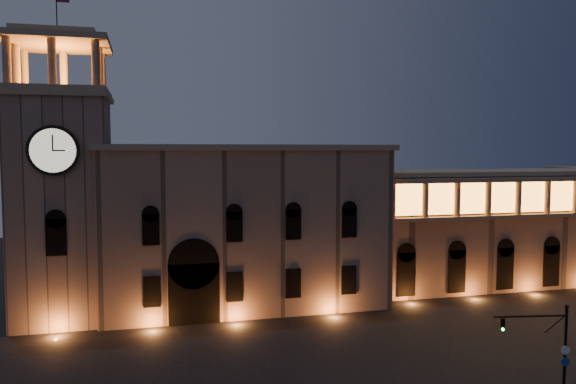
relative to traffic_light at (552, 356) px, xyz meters
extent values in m
plane|color=black|center=(-13.08, 8.23, -3.72)|extent=(160.00, 160.00, 0.00)
cube|color=#886C59|center=(-15.08, 30.23, 4.78)|extent=(30.00, 12.00, 17.00)
cube|color=gray|center=(-15.08, 30.23, 13.58)|extent=(30.80, 12.80, 0.60)
cube|color=black|center=(-21.08, 24.83, -0.72)|extent=(5.00, 1.40, 6.00)
cylinder|color=black|center=(-21.08, 24.83, 2.28)|extent=(5.00, 1.40, 5.00)
cube|color=#FF9732|center=(-21.08, 24.63, -0.92)|extent=(4.20, 0.20, 5.00)
cube|color=#886C59|center=(-33.58, 29.23, 7.28)|extent=(9.00, 9.00, 22.00)
cube|color=gray|center=(-33.58, 29.23, 18.53)|extent=(9.80, 9.80, 0.50)
cylinder|color=black|center=(-33.58, 24.55, 13.28)|extent=(4.60, 0.35, 4.60)
cylinder|color=beige|center=(-33.58, 24.41, 13.28)|extent=(4.00, 0.12, 4.00)
cube|color=gray|center=(-33.58, 29.23, 19.03)|extent=(9.40, 9.40, 0.50)
cube|color=#FF9732|center=(-33.58, 29.23, 19.33)|extent=(6.80, 6.80, 0.15)
cylinder|color=gray|center=(-37.38, 25.43, 21.38)|extent=(0.76, 0.76, 4.20)
cylinder|color=gray|center=(-33.58, 25.43, 21.38)|extent=(0.76, 0.76, 4.20)
cylinder|color=gray|center=(-29.78, 25.43, 21.38)|extent=(0.76, 0.76, 4.20)
cylinder|color=gray|center=(-37.38, 33.03, 21.38)|extent=(0.76, 0.76, 4.20)
cylinder|color=gray|center=(-33.58, 33.03, 21.38)|extent=(0.76, 0.76, 4.20)
cylinder|color=gray|center=(-29.78, 33.03, 21.38)|extent=(0.76, 0.76, 4.20)
cylinder|color=gray|center=(-37.38, 29.23, 21.38)|extent=(0.76, 0.76, 4.20)
cylinder|color=gray|center=(-29.78, 29.23, 21.38)|extent=(0.76, 0.76, 4.20)
cube|color=gray|center=(-33.58, 29.23, 23.78)|extent=(9.80, 9.80, 0.60)
cube|color=gray|center=(-33.58, 29.23, 24.38)|extent=(7.50, 7.50, 0.60)
cylinder|color=black|center=(-33.58, 29.23, 26.68)|extent=(0.10, 0.10, 4.00)
cube|color=#836754|center=(18.92, 32.23, 3.28)|extent=(40.00, 10.00, 14.00)
cube|color=gray|center=(18.92, 32.23, 10.53)|extent=(40.60, 10.60, 0.50)
cube|color=gray|center=(18.92, 26.73, 5.58)|extent=(40.00, 1.20, 0.40)
cube|color=gray|center=(18.92, 26.73, 9.88)|extent=(40.00, 1.40, 0.50)
cube|color=#FF9732|center=(18.92, 27.28, 7.78)|extent=(38.00, 0.15, 3.60)
cylinder|color=gray|center=(0.92, 26.73, 7.78)|extent=(0.70, 0.70, 4.00)
cylinder|color=gray|center=(4.92, 26.73, 7.78)|extent=(0.70, 0.70, 4.00)
cylinder|color=gray|center=(8.92, 26.73, 7.78)|extent=(0.70, 0.70, 4.00)
cylinder|color=gray|center=(12.92, 26.73, 7.78)|extent=(0.70, 0.70, 4.00)
cylinder|color=gray|center=(16.92, 26.73, 7.78)|extent=(0.70, 0.70, 4.00)
cylinder|color=gray|center=(20.92, 26.73, 7.78)|extent=(0.70, 0.70, 4.00)
cylinder|color=gray|center=(24.92, 26.73, 7.78)|extent=(0.70, 0.70, 4.00)
cylinder|color=black|center=(0.86, -0.14, -0.30)|extent=(0.20, 0.20, 6.84)
sphere|color=black|center=(0.86, -0.14, 3.22)|extent=(0.27, 0.27, 0.27)
cylinder|color=black|center=(-1.55, 0.28, 2.64)|extent=(4.84, 0.96, 0.12)
cube|color=black|center=(-3.38, 0.60, 2.15)|extent=(0.34, 0.32, 0.83)
cylinder|color=#0CE53F|center=(-3.41, 0.44, 1.87)|extent=(0.19, 0.11, 0.18)
cylinder|color=silver|center=(0.78, -0.27, 0.39)|extent=(0.58, 0.14, 0.59)
cylinder|color=navy|center=(0.78, -0.27, -0.39)|extent=(0.58, 0.14, 0.59)
camera|label=1|loc=(-25.31, -30.25, 13.31)|focal=35.00mm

